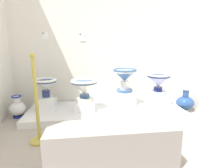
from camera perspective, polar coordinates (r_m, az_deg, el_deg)
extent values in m
cube|color=#A3998C|center=(1.95, 2.23, -23.57)|extent=(5.21, 5.25, 0.02)
cube|color=silver|center=(3.47, -3.17, 20.58)|extent=(3.41, 0.06, 3.29)
cube|color=white|center=(3.11, -2.06, -8.25)|extent=(2.51, 0.93, 0.10)
cube|color=white|center=(3.19, -19.76, -6.01)|extent=(0.29, 0.33, 0.15)
cylinder|color=white|center=(3.17, -19.89, -4.25)|extent=(0.27, 0.27, 0.05)
cylinder|color=navy|center=(3.15, -20.00, -2.84)|extent=(0.12, 0.12, 0.11)
cone|color=white|center=(3.12, -20.18, -0.37)|extent=(0.34, 0.34, 0.17)
cylinder|color=navy|center=(3.10, -20.26, 0.79)|extent=(0.34, 0.34, 0.03)
torus|color=white|center=(3.10, -20.29, 1.16)|extent=(0.35, 0.35, 0.04)
cylinder|color=navy|center=(3.10, -20.28, 1.07)|extent=(0.24, 0.24, 0.01)
cube|color=white|center=(3.00, -8.51, -6.65)|extent=(0.31, 0.34, 0.14)
cylinder|color=white|center=(2.97, -8.57, -4.80)|extent=(0.26, 0.26, 0.06)
cylinder|color=navy|center=(2.96, -8.61, -3.73)|extent=(0.16, 0.16, 0.06)
cone|color=white|center=(2.92, -8.69, -1.13)|extent=(0.42, 0.42, 0.22)
cylinder|color=navy|center=(2.90, -8.75, 0.58)|extent=(0.41, 0.41, 0.03)
torus|color=white|center=(2.90, -8.76, 0.97)|extent=(0.42, 0.42, 0.04)
cylinder|color=navy|center=(2.90, -8.76, 0.88)|extent=(0.29, 0.29, 0.01)
cube|color=white|center=(3.20, 3.87, -4.50)|extent=(0.34, 0.31, 0.24)
cylinder|color=#3A5C90|center=(3.16, 3.90, -2.01)|extent=(0.28, 0.28, 0.05)
cylinder|color=white|center=(3.14, 3.93, -0.38)|extent=(0.14, 0.14, 0.14)
cone|color=#3A5C90|center=(3.11, 3.97, 2.62)|extent=(0.40, 0.40, 0.20)
cylinder|color=white|center=(3.09, 3.99, 4.04)|extent=(0.39, 0.39, 0.03)
torus|color=#3A5C90|center=(3.09, 4.00, 4.41)|extent=(0.41, 0.41, 0.04)
cylinder|color=white|center=(3.09, 4.00, 4.31)|extent=(0.28, 0.28, 0.01)
cube|color=white|center=(3.28, 14.07, -4.75)|extent=(0.36, 0.31, 0.20)
cylinder|color=#ABB3E1|center=(3.25, 14.19, -2.61)|extent=(0.31, 0.31, 0.05)
cylinder|color=navy|center=(3.23, 14.24, -1.51)|extent=(0.15, 0.15, 0.07)
cone|color=#ABB3E1|center=(3.21, 14.37, 0.96)|extent=(0.39, 0.39, 0.21)
cylinder|color=navy|center=(3.19, 14.45, 2.45)|extent=(0.38, 0.38, 0.03)
torus|color=#ABB3E1|center=(3.19, 14.47, 2.81)|extent=(0.40, 0.40, 0.04)
cylinder|color=navy|center=(3.19, 14.46, 2.72)|extent=(0.27, 0.27, 0.01)
cube|color=white|center=(3.46, -20.24, 14.14)|extent=(0.10, 0.01, 0.12)
cube|color=#386BAD|center=(3.47, -20.82, 14.69)|extent=(0.02, 0.01, 0.02)
cube|color=white|center=(3.39, -9.33, 14.38)|extent=(0.11, 0.01, 0.15)
cube|color=#386BAD|center=(3.39, -9.96, 15.13)|extent=(0.02, 0.01, 0.02)
cylinder|color=navy|center=(3.32, -27.27, -8.93)|extent=(0.16, 0.16, 0.03)
ellipsoid|color=white|center=(3.28, -27.49, -6.83)|extent=(0.25, 0.25, 0.23)
cylinder|color=white|center=(3.24, -27.75, -4.21)|extent=(0.11, 0.11, 0.09)
torus|color=navy|center=(3.23, -27.82, -3.48)|extent=(0.15, 0.15, 0.02)
cylinder|color=white|center=(3.49, 21.77, -7.47)|extent=(0.18, 0.18, 0.03)
ellipsoid|color=navy|center=(3.45, 21.94, -5.44)|extent=(0.30, 0.30, 0.23)
cylinder|color=navy|center=(3.41, 22.17, -2.55)|extent=(0.10, 0.10, 0.13)
torus|color=white|center=(3.39, 22.26, -1.47)|extent=(0.14, 0.14, 0.02)
cylinder|color=gold|center=(2.43, -21.71, -16.20)|extent=(0.22, 0.22, 0.02)
cylinder|color=gold|center=(2.25, -22.68, -4.95)|extent=(0.04, 0.04, 0.96)
sphere|color=gold|center=(2.16, -23.77, 8.17)|extent=(0.06, 0.06, 0.06)
cube|color=gray|center=(1.81, 0.12, -18.73)|extent=(1.20, 0.36, 0.40)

